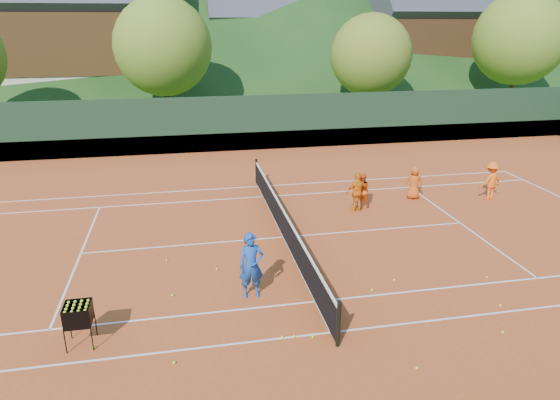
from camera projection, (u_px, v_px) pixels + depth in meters
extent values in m
plane|color=#294C18|center=(284.00, 238.00, 16.56)|extent=(400.00, 400.00, 0.00)
cube|color=#AF451C|center=(284.00, 237.00, 16.56)|extent=(40.00, 24.00, 0.02)
imported|color=#1948A3|center=(251.00, 266.00, 12.73)|extent=(0.66, 0.45, 1.76)
imported|color=orange|center=(361.00, 190.00, 18.97)|extent=(0.67, 0.52, 1.37)
imported|color=orange|center=(357.00, 192.00, 18.55)|extent=(0.92, 0.47, 1.52)
imported|color=#DA5213|center=(414.00, 183.00, 19.93)|extent=(0.77, 0.64, 1.35)
imported|color=orange|center=(491.00, 181.00, 19.82)|extent=(1.11, 0.80, 1.55)
sphere|color=#C7F629|center=(372.00, 290.00, 13.24)|extent=(0.07, 0.07, 0.07)
sphere|color=#C7F629|center=(291.00, 249.00, 15.64)|extent=(0.07, 0.07, 0.07)
sphere|color=#C7F629|center=(167.00, 261.00, 14.86)|extent=(0.07, 0.07, 0.07)
sphere|color=#C7F629|center=(174.00, 363.00, 10.43)|extent=(0.07, 0.07, 0.07)
sphere|color=#C7F629|center=(217.00, 269.00, 14.36)|extent=(0.07, 0.07, 0.07)
sphere|color=#C7F629|center=(282.00, 337.00, 11.27)|extent=(0.07, 0.07, 0.07)
sphere|color=#C7F629|center=(394.00, 280.00, 13.75)|extent=(0.07, 0.07, 0.07)
sphere|color=#C7F629|center=(503.00, 332.00, 11.45)|extent=(0.07, 0.07, 0.07)
sphere|color=#C7F629|center=(500.00, 306.00, 12.52)|extent=(0.07, 0.07, 0.07)
sphere|color=#C7F629|center=(323.00, 277.00, 13.91)|extent=(0.07, 0.07, 0.07)
sphere|color=#C7F629|center=(487.00, 277.00, 13.90)|extent=(0.07, 0.07, 0.07)
sphere|color=#C7F629|center=(417.00, 368.00, 10.27)|extent=(0.07, 0.07, 0.07)
sphere|color=#C7F629|center=(94.00, 347.00, 10.91)|extent=(0.07, 0.07, 0.07)
sphere|color=#C7F629|center=(294.00, 336.00, 11.29)|extent=(0.07, 0.07, 0.07)
sphere|color=#C7F629|center=(172.00, 295.00, 12.98)|extent=(0.07, 0.07, 0.07)
sphere|color=#C7F629|center=(313.00, 337.00, 11.28)|extent=(0.07, 0.07, 0.07)
cube|color=silver|center=(331.00, 332.00, 11.49)|extent=(23.77, 0.06, 0.00)
cube|color=white|center=(258.00, 186.00, 21.62)|extent=(23.77, 0.06, 0.00)
cube|color=white|center=(316.00, 302.00, 12.75)|extent=(23.77, 0.06, 0.00)
cube|color=white|center=(264.00, 197.00, 20.35)|extent=(23.77, 0.06, 0.00)
cube|color=white|center=(81.00, 253.00, 15.39)|extent=(0.06, 8.23, 0.00)
cube|color=white|center=(460.00, 223.00, 17.71)|extent=(0.06, 8.23, 0.00)
cube|color=white|center=(284.00, 237.00, 16.55)|extent=(12.80, 0.06, 0.00)
cube|color=white|center=(284.00, 237.00, 16.55)|extent=(0.06, 10.97, 0.00)
cube|color=black|center=(284.00, 225.00, 16.40)|extent=(0.03, 11.97, 0.90)
cube|color=white|center=(284.00, 211.00, 16.24)|extent=(0.05, 11.97, 0.06)
cylinder|color=black|center=(339.00, 324.00, 10.84)|extent=(0.10, 0.10, 1.10)
cylinder|color=black|center=(257.00, 171.00, 21.89)|extent=(0.10, 0.10, 1.10)
cube|color=black|center=(240.00, 123.00, 27.12)|extent=(40.00, 0.05, 3.00)
cube|color=#185622|center=(240.00, 141.00, 27.46)|extent=(40.40, 0.05, 1.00)
cylinder|color=black|center=(65.00, 342.00, 10.69)|extent=(0.02, 0.02, 0.55)
cylinder|color=black|center=(92.00, 339.00, 10.79)|extent=(0.02, 0.02, 0.55)
cylinder|color=black|center=(70.00, 328.00, 11.19)|extent=(0.02, 0.02, 0.55)
cylinder|color=black|center=(96.00, 325.00, 11.29)|extent=(0.02, 0.02, 0.55)
cube|color=black|center=(79.00, 323.00, 10.90)|extent=(0.55, 0.55, 0.02)
cube|color=black|center=(76.00, 321.00, 10.57)|extent=(0.55, 0.02, 0.45)
cube|color=black|center=(80.00, 307.00, 11.07)|extent=(0.55, 0.02, 0.45)
cube|color=black|center=(65.00, 315.00, 10.77)|extent=(0.02, 0.55, 0.45)
cube|color=black|center=(91.00, 313.00, 10.87)|extent=(0.02, 0.55, 0.45)
sphere|color=#CCE526|center=(65.00, 312.00, 10.53)|extent=(0.07, 0.07, 0.07)
sphere|color=#CCE526|center=(66.00, 309.00, 10.65)|extent=(0.07, 0.07, 0.07)
sphere|color=#CCE526|center=(67.00, 306.00, 10.78)|extent=(0.07, 0.07, 0.07)
sphere|color=#CCE526|center=(69.00, 302.00, 10.91)|extent=(0.07, 0.07, 0.07)
sphere|color=#CCE526|center=(72.00, 312.00, 10.55)|extent=(0.07, 0.07, 0.07)
sphere|color=#CCE526|center=(73.00, 308.00, 10.68)|extent=(0.07, 0.07, 0.07)
sphere|color=#CCE526|center=(74.00, 305.00, 10.81)|extent=(0.07, 0.07, 0.07)
sphere|color=#CCE526|center=(75.00, 302.00, 10.93)|extent=(0.07, 0.07, 0.07)
sphere|color=#CCE526|center=(78.00, 311.00, 10.58)|extent=(0.07, 0.07, 0.07)
sphere|color=#CCE526|center=(80.00, 308.00, 10.70)|extent=(0.07, 0.07, 0.07)
sphere|color=#CCE526|center=(81.00, 304.00, 10.83)|extent=(0.07, 0.07, 0.07)
sphere|color=#CCE526|center=(82.00, 301.00, 10.96)|extent=(0.07, 0.07, 0.07)
sphere|color=#CCE526|center=(85.00, 310.00, 10.60)|extent=(0.07, 0.07, 0.07)
sphere|color=#CCE526|center=(86.00, 307.00, 10.73)|extent=(0.07, 0.07, 0.07)
sphere|color=#CCE526|center=(87.00, 304.00, 10.86)|extent=(0.07, 0.07, 0.07)
sphere|color=#CCE526|center=(88.00, 300.00, 10.98)|extent=(0.07, 0.07, 0.07)
cube|color=beige|center=(96.00, 88.00, 41.95)|extent=(12.00, 9.00, 2.88)
cube|color=#3A230F|center=(91.00, 42.00, 40.71)|extent=(12.24, 9.18, 4.48)
cube|color=#414249|center=(86.00, 5.00, 39.74)|extent=(13.80, 9.93, 9.93)
cube|color=beige|center=(274.00, 81.00, 48.61)|extent=(11.00, 8.00, 2.52)
cube|color=#351B0E|center=(274.00, 46.00, 47.52)|extent=(11.22, 8.16, 3.92)
cube|color=#404048|center=(274.00, 18.00, 46.65)|extent=(12.65, 8.82, 8.82)
cube|color=beige|center=(427.00, 81.00, 47.42)|extent=(10.00, 8.00, 2.70)
cube|color=#341E0E|center=(430.00, 43.00, 46.25)|extent=(10.20, 8.16, 4.20)
cube|color=#3C3C44|center=(433.00, 12.00, 45.34)|extent=(11.50, 8.82, 8.82)
cylinder|color=#3F2819|center=(167.00, 104.00, 33.81)|extent=(0.36, 0.36, 2.88)
sphere|color=#4F7A20|center=(163.00, 47.00, 32.54)|extent=(6.40, 6.40, 6.40)
cylinder|color=#422C1A|center=(368.00, 103.00, 35.49)|extent=(0.36, 0.36, 2.52)
sphere|color=#51761F|center=(371.00, 55.00, 34.37)|extent=(5.60, 5.60, 5.60)
cylinder|color=#3E2918|center=(511.00, 93.00, 38.49)|extent=(0.36, 0.36, 3.06)
sphere|color=#517920|center=(519.00, 39.00, 37.14)|extent=(6.80, 6.80, 6.80)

